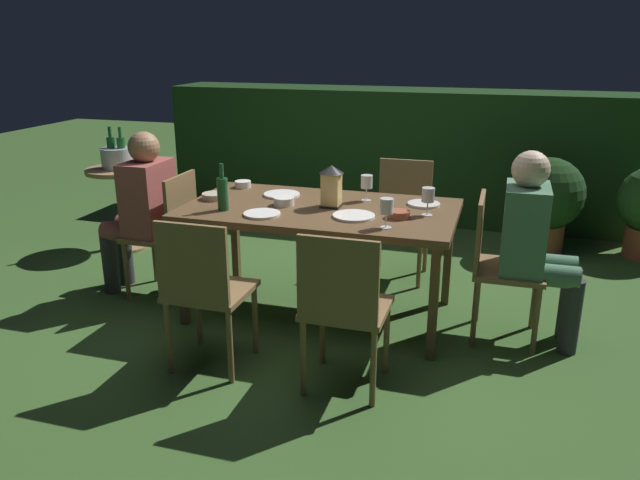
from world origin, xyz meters
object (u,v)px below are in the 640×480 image
object	(u,v)px
dining_table	(320,215)
bowl_bread	(243,184)
bowl_dip	(399,214)
wine_glass_c	(367,183)
bowl_olives	(214,196)
plate_d	(424,204)
plate_c	(354,216)
potted_plant_by_hedge	(547,199)
person_in_green	(535,240)
chair_side_left_b	(343,304)
plate_b	(282,195)
wine_glass_a	(387,207)
chair_head_far	(497,261)
bowl_salad	(284,201)
green_bottle_on_table	(223,193)
plate_a	(262,214)
side_table	(121,195)
chair_side_right_b	(402,213)
ice_bucket	(117,156)
person_in_rust	(141,206)
wine_glass_b	(428,196)
chair_head_near	(168,229)
chair_side_left_a	(204,287)
lantern_centerpiece	(331,184)

from	to	relation	value
dining_table	bowl_bread	bearing A→B (deg)	153.19
bowl_bread	bowl_dip	size ratio (longest dim) A/B	0.88
wine_glass_c	bowl_olives	distance (m)	1.00
dining_table	plate_d	size ratio (longest dim) A/B	8.27
plate_c	potted_plant_by_hedge	size ratio (longest dim) A/B	0.31
person_in_green	chair_side_left_b	size ratio (longest dim) A/B	1.32
person_in_green	plate_b	size ratio (longest dim) A/B	4.73
wine_glass_a	bowl_bread	size ratio (longest dim) A/B	1.48
chair_head_far	wine_glass_a	distance (m)	0.78
wine_glass_a	bowl_olives	bearing A→B (deg)	166.19
potted_plant_by_hedge	bowl_salad	bearing A→B (deg)	-134.43
green_bottle_on_table	bowl_dip	distance (m)	1.08
dining_table	bowl_olives	distance (m)	0.73
chair_head_far	potted_plant_by_hedge	distance (m)	1.72
green_bottle_on_table	plate_a	size ratio (longest dim) A/B	1.31
side_table	potted_plant_by_hedge	bearing A→B (deg)	14.45
person_in_green	side_table	xyz separation A→B (m)	(-3.30, 0.80, -0.17)
plate_a	chair_side_right_b	bearing A→B (deg)	59.87
chair_head_far	plate_b	size ratio (longest dim) A/B	3.58
plate_c	bowl_salad	size ratio (longest dim) A/B	1.90
chair_head_far	ice_bucket	bearing A→B (deg)	165.58
wine_glass_c	ice_bucket	size ratio (longest dim) A/B	0.49
plate_b	person_in_rust	bearing A→B (deg)	-168.29
wine_glass_a	wine_glass_c	distance (m)	0.60
wine_glass_b	side_table	world-z (taller)	wine_glass_b
chair_head_near	bowl_salad	xyz separation A→B (m)	(0.86, -0.03, 0.27)
chair_side_left_a	plate_d	bearing A→B (deg)	47.52
wine_glass_c	plate_d	world-z (taller)	wine_glass_c
lantern_centerpiece	green_bottle_on_table	distance (m)	0.67
person_in_green	wine_glass_a	bearing A→B (deg)	-158.89
chair_head_near	bowl_bread	world-z (taller)	chair_head_near
wine_glass_a	bowl_dip	size ratio (longest dim) A/B	1.31
chair_side_right_b	bowl_bread	world-z (taller)	chair_side_right_b
bowl_salad	ice_bucket	xyz separation A→B (m)	(-1.78, 0.82, 0.04)
chair_head_near	wine_glass_b	distance (m)	1.80
person_in_green	ice_bucket	distance (m)	3.40
dining_table	chair_side_left_b	distance (m)	0.96
lantern_centerpiece	plate_b	bearing A→B (deg)	156.05
wine_glass_a	plate_d	distance (m)	0.57
wine_glass_b	side_table	distance (m)	2.82
dining_table	chair_side_left_a	world-z (taller)	chair_side_left_a
chair_side_left_a	chair_side_left_b	bearing A→B (deg)	0.00
person_in_green	wine_glass_c	bearing A→B (deg)	167.31
wine_glass_a	plate_c	xyz separation A→B (m)	(-0.22, 0.15, -0.11)
bowl_dip	chair_side_left_a	bearing A→B (deg)	-139.74
wine_glass_c	side_table	distance (m)	2.35
chair_head_near	wine_glass_a	world-z (taller)	wine_glass_a
plate_b	chair_side_left_b	bearing A→B (deg)	-56.17
plate_d	bowl_salad	xyz separation A→B (m)	(-0.85, -0.26, 0.02)
chair_head_far	chair_side_right_b	bearing A→B (deg)	129.70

